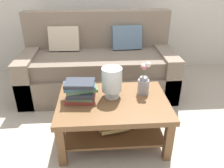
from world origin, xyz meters
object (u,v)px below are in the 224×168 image
(coffee_table, at_px, (113,112))
(glass_hurricane_vase, at_px, (112,80))
(flower_pitcher, at_px, (144,83))
(couch, at_px, (98,66))
(book_stack_main, at_px, (80,91))

(coffee_table, distance_m, glass_hurricane_vase, 0.31)
(glass_hurricane_vase, height_order, flower_pitcher, flower_pitcher)
(couch, height_order, glass_hurricane_vase, couch)
(couch, distance_m, flower_pitcher, 1.05)
(coffee_table, xyz_separation_m, book_stack_main, (-0.30, 0.03, 0.22))
(coffee_table, height_order, glass_hurricane_vase, glass_hurricane_vase)
(book_stack_main, relative_size, flower_pitcher, 0.97)
(coffee_table, height_order, book_stack_main, book_stack_main)
(couch, distance_m, book_stack_main, 1.06)
(coffee_table, distance_m, book_stack_main, 0.38)
(couch, relative_size, flower_pitcher, 5.90)
(book_stack_main, distance_m, glass_hurricane_vase, 0.31)
(glass_hurricane_vase, relative_size, flower_pitcher, 0.89)
(coffee_table, height_order, flower_pitcher, flower_pitcher)
(book_stack_main, bearing_deg, glass_hurricane_vase, 7.74)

